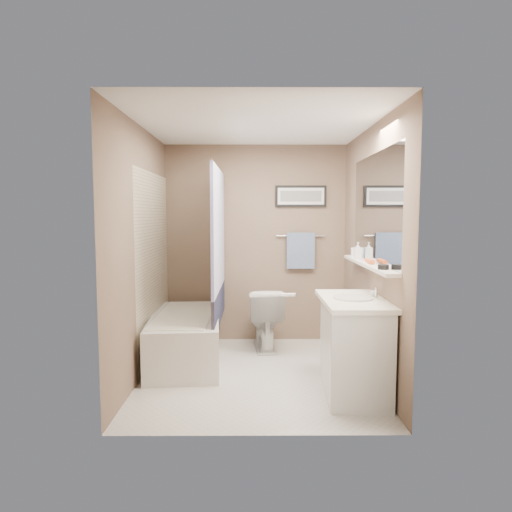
{
  "coord_description": "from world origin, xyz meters",
  "views": [
    {
      "loc": [
        -0.02,
        -4.35,
        1.57
      ],
      "look_at": [
        0.0,
        0.15,
        1.15
      ],
      "focal_mm": 32.0,
      "sensor_mm": 36.0,
      "label": 1
    }
  ],
  "objects_px": {
    "toilet": "(265,318)",
    "bathtub": "(185,338)",
    "vanity": "(354,348)",
    "glass_jar": "(355,252)",
    "soap_bottle": "(358,250)",
    "hair_brush_front": "(370,261)",
    "candle_bowl_near": "(383,267)"
  },
  "relations": [
    {
      "from": "glass_jar",
      "to": "vanity",
      "type": "bearing_deg",
      "value": -101.95
    },
    {
      "from": "candle_bowl_near",
      "to": "bathtub",
      "type": "bearing_deg",
      "value": 149.18
    },
    {
      "from": "candle_bowl_near",
      "to": "soap_bottle",
      "type": "height_order",
      "value": "soap_bottle"
    },
    {
      "from": "soap_bottle",
      "to": "bathtub",
      "type": "bearing_deg",
      "value": 175.45
    },
    {
      "from": "toilet",
      "to": "hair_brush_front",
      "type": "bearing_deg",
      "value": 125.53
    },
    {
      "from": "vanity",
      "to": "soap_bottle",
      "type": "distance_m",
      "value": 1.1
    },
    {
      "from": "toilet",
      "to": "vanity",
      "type": "height_order",
      "value": "vanity"
    },
    {
      "from": "candle_bowl_near",
      "to": "glass_jar",
      "type": "distance_m",
      "value": 1.06
    },
    {
      "from": "candle_bowl_near",
      "to": "toilet",
      "type": "bearing_deg",
      "value": 121.43
    },
    {
      "from": "bathtub",
      "to": "hair_brush_front",
      "type": "xyz_separation_m",
      "value": [
        1.79,
        -0.63,
        0.89
      ]
    },
    {
      "from": "bathtub",
      "to": "candle_bowl_near",
      "type": "relative_size",
      "value": 16.67
    },
    {
      "from": "bathtub",
      "to": "toilet",
      "type": "bearing_deg",
      "value": 23.49
    },
    {
      "from": "toilet",
      "to": "soap_bottle",
      "type": "relative_size",
      "value": 4.34
    },
    {
      "from": "toilet",
      "to": "bathtub",
      "type": "bearing_deg",
      "value": 23.36
    },
    {
      "from": "toilet",
      "to": "glass_jar",
      "type": "relative_size",
      "value": 7.14
    },
    {
      "from": "candle_bowl_near",
      "to": "hair_brush_front",
      "type": "bearing_deg",
      "value": 90.0
    },
    {
      "from": "toilet",
      "to": "soap_bottle",
      "type": "distance_m",
      "value": 1.39
    },
    {
      "from": "vanity",
      "to": "bathtub",
      "type": "bearing_deg",
      "value": 154.15
    },
    {
      "from": "bathtub",
      "to": "soap_bottle",
      "type": "bearing_deg",
      "value": -9.41
    },
    {
      "from": "bathtub",
      "to": "hair_brush_front",
      "type": "relative_size",
      "value": 6.82
    },
    {
      "from": "hair_brush_front",
      "to": "glass_jar",
      "type": "bearing_deg",
      "value": 90.0
    },
    {
      "from": "soap_bottle",
      "to": "hair_brush_front",
      "type": "bearing_deg",
      "value": -90.0
    },
    {
      "from": "bathtub",
      "to": "glass_jar",
      "type": "distance_m",
      "value": 2.01
    },
    {
      "from": "hair_brush_front",
      "to": "soap_bottle",
      "type": "relative_size",
      "value": 1.34
    },
    {
      "from": "soap_bottle",
      "to": "toilet",
      "type": "bearing_deg",
      "value": 147.13
    },
    {
      "from": "bathtub",
      "to": "glass_jar",
      "type": "xyz_separation_m",
      "value": [
        1.79,
        -0.01,
        0.92
      ]
    },
    {
      "from": "vanity",
      "to": "candle_bowl_near",
      "type": "distance_m",
      "value": 0.78
    },
    {
      "from": "candle_bowl_near",
      "to": "vanity",
      "type": "bearing_deg",
      "value": 135.45
    },
    {
      "from": "candle_bowl_near",
      "to": "glass_jar",
      "type": "bearing_deg",
      "value": 90.0
    },
    {
      "from": "vanity",
      "to": "glass_jar",
      "type": "height_order",
      "value": "glass_jar"
    },
    {
      "from": "hair_brush_front",
      "to": "candle_bowl_near",
      "type": "bearing_deg",
      "value": -90.0
    },
    {
      "from": "candle_bowl_near",
      "to": "soap_bottle",
      "type": "bearing_deg",
      "value": 90.0
    }
  ]
}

